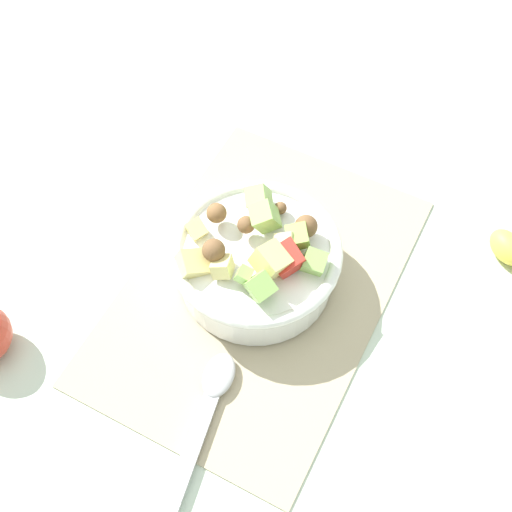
# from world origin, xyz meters

# --- Properties ---
(ground_plane) EXTENTS (2.40, 2.40, 0.00)m
(ground_plane) POSITION_xyz_m (0.00, 0.00, 0.00)
(ground_plane) COLOR silver
(placemat) EXTENTS (0.45, 0.30, 0.01)m
(placemat) POSITION_xyz_m (0.00, 0.00, 0.00)
(placemat) COLOR tan
(placemat) RESTS_ON ground_plane
(salad_bowl) EXTENTS (0.21, 0.21, 0.11)m
(salad_bowl) POSITION_xyz_m (0.01, 0.01, 0.05)
(salad_bowl) COLOR white
(salad_bowl) RESTS_ON placemat
(serving_spoon) EXTENTS (0.24, 0.07, 0.01)m
(serving_spoon) POSITION_xyz_m (-0.18, -0.02, 0.01)
(serving_spoon) COLOR #B7B7BC
(serving_spoon) RESTS_ON placemat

